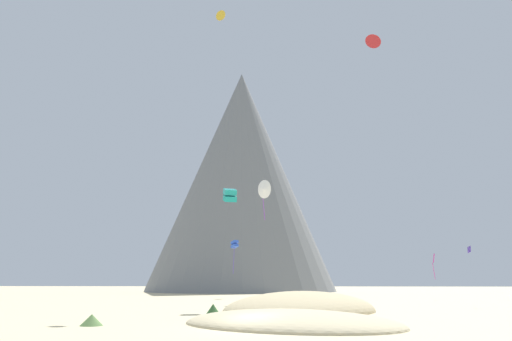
{
  "coord_description": "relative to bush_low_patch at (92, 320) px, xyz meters",
  "views": [
    {
      "loc": [
        2.99,
        -32.47,
        2.96
      ],
      "look_at": [
        -2.35,
        38.62,
        17.84
      ],
      "focal_mm": 36.72,
      "sensor_mm": 36.0,
      "label": 1
    }
  ],
  "objects": [
    {
      "name": "ground_plane",
      "position": [
        10.37,
        -2.01,
        -0.37
      ],
      "size": [
        400.0,
        400.0,
        0.0
      ],
      "primitive_type": "plane",
      "color": "beige"
    },
    {
      "name": "dune_foreground_left",
      "position": [
        12.91,
        1.41,
        -0.37
      ],
      "size": [
        19.58,
        18.54,
        2.03
      ],
      "primitive_type": "ellipsoid",
      "rotation": [
        0.0,
        0.0,
        2.52
      ],
      "color": "#CCBA8E",
      "rests_on": "ground_plane"
    },
    {
      "name": "dune_foreground_right",
      "position": [
        13.8,
        15.75,
        -0.37
      ],
      "size": [
        19.28,
        22.68,
        3.82
      ],
      "primitive_type": "ellipsoid",
      "rotation": [
        0.0,
        0.0,
        1.19
      ],
      "color": "#C6B284",
      "rests_on": "ground_plane"
    },
    {
      "name": "bush_low_patch",
      "position": [
        0.0,
        0.0,
        0.0
      ],
      "size": [
        1.93,
        1.93,
        0.74
      ],
      "primitive_type": "cone",
      "rotation": [
        0.0,
        0.0,
        5.06
      ],
      "color": "#668C4C",
      "rests_on": "ground_plane"
    },
    {
      "name": "bush_near_right",
      "position": [
        13.77,
        8.82,
        0.04
      ],
      "size": [
        2.61,
        2.61,
        0.82
      ],
      "primitive_type": "cone",
      "rotation": [
        0.0,
        0.0,
        0.16
      ],
      "color": "#386633",
      "rests_on": "ground_plane"
    },
    {
      "name": "bush_mid_center",
      "position": [
        6.5,
        9.56,
        0.13
      ],
      "size": [
        1.98,
        1.98,
        1.0
      ],
      "primitive_type": "cone",
      "rotation": [
        0.0,
        0.0,
        0.84
      ],
      "color": "#386633",
      "rests_on": "ground_plane"
    },
    {
      "name": "rock_massif",
      "position": [
        -1.73,
        100.95,
        26.09
      ],
      "size": [
        64.82,
        64.82,
        58.55
      ],
      "color": "slate",
      "rests_on": "ground_plane"
    },
    {
      "name": "kite_white_mid",
      "position": [
        9.13,
        35.62,
        14.62
      ],
      "size": [
        2.2,
        2.04,
        5.51
      ],
      "rotation": [
        0.0,
        0.0,
        5.55
      ],
      "color": "white"
    },
    {
      "name": "kite_red_high",
      "position": [
        26.46,
        45.95,
        40.61
      ],
      "size": [
        2.64,
        0.82,
        2.61
      ],
      "rotation": [
        0.0,
        0.0,
        3.25
      ],
      "color": "red"
    },
    {
      "name": "kite_gold_high",
      "position": [
        4.85,
        22.64,
        33.6
      ],
      "size": [
        1.3,
        0.69,
        1.31
      ],
      "rotation": [
        0.0,
        0.0,
        2.77
      ],
      "color": "gold"
    },
    {
      "name": "kite_teal_low",
      "position": [
        6.6,
        19.03,
        11.19
      ],
      "size": [
        1.61,
        1.68,
        1.6
      ],
      "rotation": [
        0.0,
        0.0,
        0.32
      ],
      "color": "teal"
    },
    {
      "name": "kite_blue_low",
      "position": [
        3.3,
        52.18,
        8.22
      ],
      "size": [
        1.43,
        1.42,
        5.51
      ],
      "rotation": [
        0.0,
        0.0,
        0.87
      ],
      "color": "blue"
    },
    {
      "name": "kite_magenta_low",
      "position": [
        34.71,
        49.54,
        5.46
      ],
      "size": [
        0.5,
        0.86,
        3.94
      ],
      "rotation": [
        0.0,
        0.0,
        0.66
      ],
      "color": "#D1339E"
    },
    {
      "name": "kite_indigo_low",
      "position": [
        33.38,
        28.23,
        5.99
      ],
      "size": [
        0.13,
        1.14,
        0.83
      ],
      "rotation": [
        0.0,
        0.0,
        3.91
      ],
      "color": "#5138B2"
    }
  ]
}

